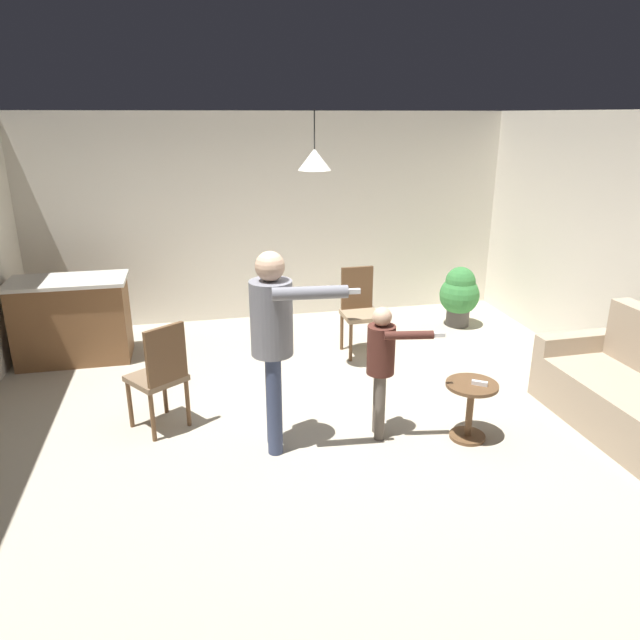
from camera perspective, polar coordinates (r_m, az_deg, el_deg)
The scene contains 12 objects.
ground at distance 5.38m, azimuth 0.63°, elevation -10.25°, with size 7.68×7.68×0.00m, color #B2A893.
wall_back at distance 7.94m, azimuth -4.57°, elevation 9.83°, with size 6.40×0.10×2.70m, color silver.
couch_floral at distance 5.84m, azimuth 28.57°, elevation -6.62°, with size 0.88×1.82×1.00m.
kitchen_counter at distance 7.14m, azimuth -22.93°, elevation 0.01°, with size 1.26×0.66×0.95m.
side_table_by_couch at distance 5.20m, azimuth 14.39°, elevation -7.91°, with size 0.44×0.44×0.52m.
person_adult at distance 4.63m, azimuth -4.53°, elevation -1.06°, with size 0.81×0.54×1.68m.
person_child at distance 4.94m, azimuth 6.04°, elevation -3.69°, with size 0.58×0.40×1.18m.
dining_chair_by_counter at distance 5.27m, azimuth -15.25°, elevation -4.99°, with size 0.59×0.59×1.00m.
dining_chair_near_wall at distance 6.80m, azimuth 3.87°, elevation 1.22°, with size 0.43×0.43×1.00m.
potted_plant_corner at distance 7.90m, azimuth 13.40°, elevation 2.51°, with size 0.52×0.52×0.79m.
spare_remote_on_table at distance 5.10m, azimuth 15.25°, elevation -5.94°, with size 0.04×0.13×0.04m, color white.
ceiling_light_pendant at distance 5.79m, azimuth -0.54°, elevation 15.34°, with size 0.32×0.32×0.55m.
Camera 1 is at (-1.05, -4.56, 2.66)m, focal length 32.93 mm.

